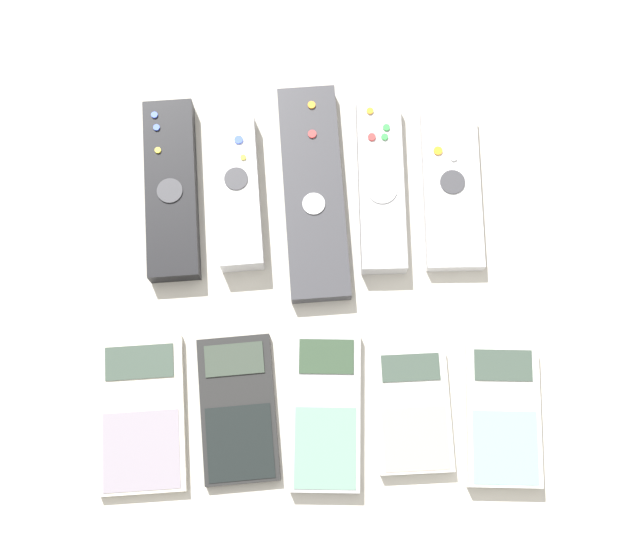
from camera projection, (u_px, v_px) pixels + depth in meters
ground_plane at (321, 319)px, 0.87m from camera, size 3.00×3.00×0.00m
remote_0 at (176, 190)px, 0.88m from camera, size 0.06×0.19×0.03m
remote_1 at (242, 190)px, 0.88m from camera, size 0.05×0.16×0.03m
remote_2 at (314, 192)px, 0.89m from camera, size 0.07×0.22×0.02m
remote_3 at (385, 185)px, 0.89m from camera, size 0.04×0.18×0.03m
remote_4 at (456, 190)px, 0.89m from camera, size 0.06×0.16×0.02m
calculator_0 at (146, 415)px, 0.84m from camera, size 0.09×0.15×0.01m
calculator_1 at (243, 409)px, 0.84m from camera, size 0.08×0.14×0.01m
calculator_2 at (330, 411)px, 0.84m from camera, size 0.07×0.15×0.02m
calculator_3 at (418, 410)px, 0.84m from camera, size 0.07×0.12×0.01m
calculator_4 at (507, 415)px, 0.84m from camera, size 0.07×0.14×0.02m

